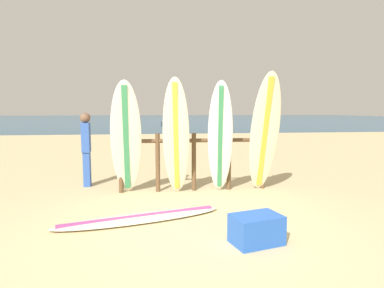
{
  "coord_description": "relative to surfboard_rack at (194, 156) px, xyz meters",
  "views": [
    {
      "loc": [
        -0.5,
        -4.06,
        1.64
      ],
      "look_at": [
        0.34,
        2.58,
        0.93
      ],
      "focal_mm": 29.77,
      "sensor_mm": 36.0,
      "label": 1
    }
  ],
  "objects": [
    {
      "name": "surfboard_leaning_center_left",
      "position": [
        0.45,
        -0.45,
        0.37
      ],
      "size": [
        0.64,
        1.01,
        2.18
      ],
      "color": "white",
      "rests_on": "ground"
    },
    {
      "name": "small_boat_offshore",
      "position": [
        1.54,
        29.72,
        -0.46
      ],
      "size": [
        2.72,
        2.21,
        0.71
      ],
      "color": "#333842",
      "rests_on": "ocean_water"
    },
    {
      "name": "beachgoer_standing",
      "position": [
        -2.24,
        0.66,
        0.16
      ],
      "size": [
        0.22,
        0.26,
        1.59
      ],
      "color": "#3359B2",
      "rests_on": "ground"
    },
    {
      "name": "surfboard_rack",
      "position": [
        0.0,
        0.0,
        0.0
      ],
      "size": [
        3.03,
        0.09,
        1.18
      ],
      "color": "brown",
      "rests_on": "ground"
    },
    {
      "name": "surfboard_leaning_far_left",
      "position": [
        -1.32,
        -0.27,
        0.37
      ],
      "size": [
        0.61,
        0.8,
        2.18
      ],
      "color": "silver",
      "rests_on": "ground"
    },
    {
      "name": "surfboard_leaning_center",
      "position": [
        1.33,
        -0.43,
        0.46
      ],
      "size": [
        0.64,
        0.96,
        2.35
      ],
      "color": "beige",
      "rests_on": "ground"
    },
    {
      "name": "ground_plane",
      "position": [
        -0.34,
        -2.28,
        -0.72
      ],
      "size": [
        120.0,
        120.0,
        0.0
      ],
      "primitive_type": "plane",
      "color": "#CCB784"
    },
    {
      "name": "cooler_box",
      "position": [
        0.42,
        -2.69,
        -0.54
      ],
      "size": [
        0.68,
        0.54,
        0.36
      ],
      "primitive_type": "cube",
      "rotation": [
        0.0,
        0.0,
        0.26
      ],
      "color": "blue",
      "rests_on": "ground"
    },
    {
      "name": "surfboard_leaning_left",
      "position": [
        -0.39,
        -0.4,
        0.4
      ],
      "size": [
        0.6,
        0.82,
        2.23
      ],
      "color": "beige",
      "rests_on": "ground"
    },
    {
      "name": "surfboard_lying_on_sand",
      "position": [
        -1.03,
        -1.66,
        -0.68
      ],
      "size": [
        2.59,
        1.16,
        0.08
      ],
      "color": "beige",
      "rests_on": "ground"
    },
    {
      "name": "ocean_water",
      "position": [
        -0.34,
        55.72,
        -0.71
      ],
      "size": [
        120.0,
        80.0,
        0.01
      ],
      "primitive_type": "cube",
      "color": "navy",
      "rests_on": "ground"
    }
  ]
}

